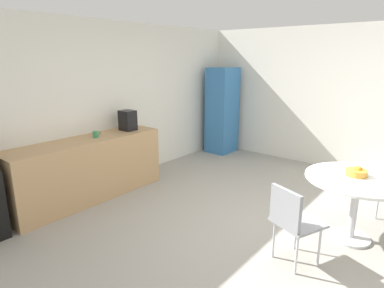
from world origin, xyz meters
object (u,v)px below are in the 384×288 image
at_px(locker_cabinet, 222,111).
at_px(chair_gray, 291,217).
at_px(round_table, 357,189).
at_px(coffee_maker, 128,120).
at_px(fruit_bowl, 357,172).
at_px(mug_white, 96,134).
at_px(mug_green, 130,127).

distance_m(locker_cabinet, chair_gray, 4.13).
distance_m(round_table, coffee_maker, 3.38).
bearing_deg(coffee_maker, fruit_bowl, -80.88).
distance_m(mug_white, coffee_maker, 0.63).
distance_m(locker_cabinet, round_table, 3.83).
relative_size(round_table, chair_gray, 1.34).
bearing_deg(mug_green, fruit_bowl, -81.48).
relative_size(round_table, fruit_bowl, 4.77).
distance_m(chair_gray, mug_white, 2.98).
bearing_deg(locker_cabinet, mug_white, 178.55).
height_order(fruit_bowl, mug_white, mug_white).
relative_size(locker_cabinet, mug_green, 14.14).
xyz_separation_m(locker_cabinet, round_table, (-2.05, -3.22, -0.29)).
distance_m(mug_white, mug_green, 0.66).
distance_m(fruit_bowl, mug_green, 3.33).
bearing_deg(mug_green, round_table, -82.50).
height_order(fruit_bowl, mug_green, mug_green).
xyz_separation_m(mug_white, coffee_maker, (0.62, 0.02, 0.11)).
distance_m(mug_green, coffee_maker, 0.12).
relative_size(mug_white, coffee_maker, 0.40).
distance_m(chair_gray, coffee_maker, 3.04).
relative_size(locker_cabinet, coffee_maker, 5.70).
height_order(mug_white, mug_green, same).
height_order(mug_white, coffee_maker, coffee_maker).
bearing_deg(fruit_bowl, mug_white, 109.37).
bearing_deg(mug_green, coffee_maker, 175.45).
bearing_deg(round_table, mug_white, 108.33).
bearing_deg(round_table, coffee_maker, 98.11).
bearing_deg(mug_green, locker_cabinet, -2.24).
distance_m(chair_gray, mug_green, 3.02).
xyz_separation_m(chair_gray, mug_green, (0.47, 2.96, 0.43)).
bearing_deg(coffee_maker, chair_gray, -98.32).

